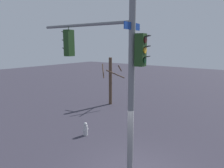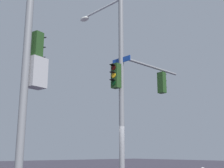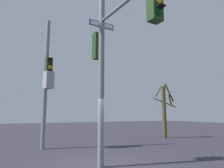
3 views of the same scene
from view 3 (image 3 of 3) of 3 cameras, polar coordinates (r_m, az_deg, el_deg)
ground_plane at (r=8.17m, az=-3.96°, el=-22.07°), size 80.00×80.00×0.00m
main_signal_pole_assembly at (r=7.92m, az=0.15°, el=14.14°), size 3.61×5.00×8.87m
secondary_pole_assembly at (r=12.18m, az=-17.92°, el=1.33°), size 0.57×0.84×7.53m
bare_tree_across_street at (r=17.34m, az=14.59°, el=-6.98°), size 2.03×1.86×4.39m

